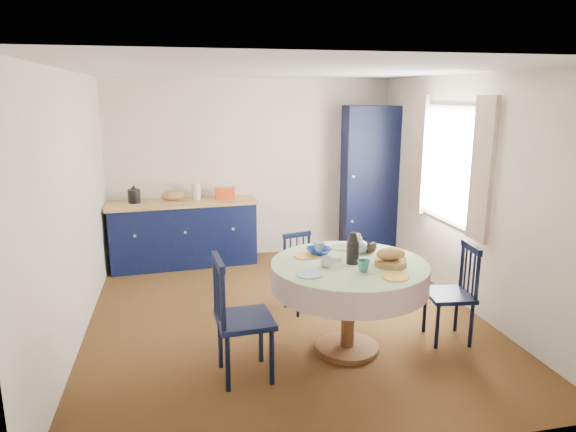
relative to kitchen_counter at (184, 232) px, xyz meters
name	(u,v)px	position (x,y,z in m)	size (l,w,h in m)	color
floor	(285,315)	(1.00, -1.96, -0.46)	(4.50, 4.50, 0.00)	black
ceiling	(285,70)	(1.00, -1.96, 2.04)	(4.50, 4.50, 0.00)	white
wall_back	(252,169)	(1.00, 0.29, 0.79)	(4.00, 0.02, 2.50)	white
wall_left	(73,209)	(-1.00, -1.96, 0.79)	(0.02, 4.50, 2.50)	white
wall_right	(465,192)	(3.00, -1.96, 0.79)	(0.02, 4.50, 2.50)	white
window	(449,163)	(2.95, -1.66, 1.07)	(0.10, 1.74, 1.45)	white
kitchen_counter	(184,232)	(0.00, 0.00, 0.00)	(2.01, 0.75, 1.12)	black
pantry_cabinet	(369,181)	(2.66, 0.04, 0.61)	(0.79, 0.60, 2.13)	black
dining_table	(350,276)	(1.41, -2.82, 0.25)	(1.38, 1.38, 1.12)	#542F18
chair_left	(239,317)	(0.39, -3.06, 0.07)	(0.48, 0.50, 1.04)	black
chair_far	(302,272)	(1.22, -1.81, -0.04)	(0.45, 0.44, 0.83)	black
chair_right	(453,292)	(2.43, -2.82, 0.02)	(0.45, 0.47, 0.94)	black
mug_a	(327,262)	(1.18, -2.88, 0.43)	(0.11, 0.11, 0.09)	silver
mug_b	(363,266)	(1.44, -3.07, 0.43)	(0.11, 0.11, 0.10)	#2C766C
mug_c	(370,247)	(1.69, -2.57, 0.43)	(0.12, 0.12, 0.10)	black
mug_d	(319,246)	(1.23, -2.44, 0.43)	(0.11, 0.11, 0.10)	silver
cobalt_bowl	(319,251)	(1.21, -2.52, 0.41)	(0.23, 0.23, 0.06)	navy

